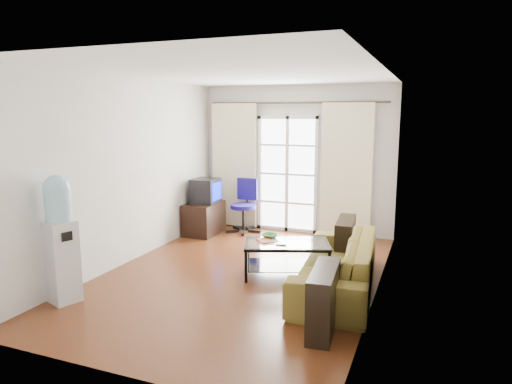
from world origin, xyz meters
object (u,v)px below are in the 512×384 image
(coffee_table, at_px, (287,254))
(crt_tv, at_px, (205,191))
(water_cooler, at_px, (60,236))
(tv_stand, at_px, (204,218))
(task_chair, at_px, (244,216))
(sofa, at_px, (337,264))

(coffee_table, bearing_deg, crt_tv, 142.69)
(crt_tv, height_order, water_cooler, water_cooler)
(tv_stand, xyz_separation_m, task_chair, (0.63, 0.41, 0.00))
(tv_stand, bearing_deg, water_cooler, -91.96)
(water_cooler, bearing_deg, crt_tv, 108.43)
(sofa, bearing_deg, crt_tv, -128.12)
(sofa, distance_m, coffee_table, 0.78)
(coffee_table, height_order, task_chair, task_chair)
(water_cooler, bearing_deg, task_chair, 99.05)
(coffee_table, xyz_separation_m, tv_stand, (-2.08, 1.54, -0.01))
(task_chair, bearing_deg, water_cooler, -103.51)
(coffee_table, distance_m, crt_tv, 2.66)
(coffee_table, relative_size, water_cooler, 0.86)
(sofa, height_order, task_chair, task_chair)
(tv_stand, distance_m, task_chair, 0.75)
(crt_tv, bearing_deg, coffee_table, -38.99)
(tv_stand, relative_size, task_chair, 0.80)
(crt_tv, height_order, task_chair, crt_tv)
(crt_tv, relative_size, water_cooler, 0.33)
(tv_stand, bearing_deg, coffee_table, -36.78)
(sofa, height_order, tv_stand, sofa)
(sofa, distance_m, task_chair, 3.10)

